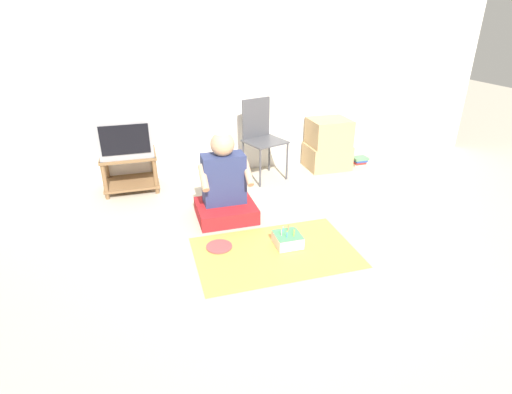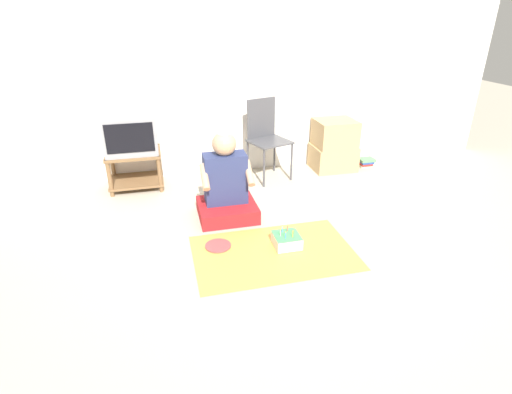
# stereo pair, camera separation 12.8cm
# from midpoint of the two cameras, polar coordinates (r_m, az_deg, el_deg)

# --- Properties ---
(ground_plane) EXTENTS (16.00, 16.00, 0.00)m
(ground_plane) POSITION_cam_midpoint_polar(r_m,az_deg,el_deg) (3.23, 8.34, -9.18)
(ground_plane) COLOR #BCB29E
(wall_back) EXTENTS (6.40, 0.06, 2.55)m
(wall_back) POSITION_cam_midpoint_polar(r_m,az_deg,el_deg) (4.73, -0.67, 18.72)
(wall_back) COLOR white
(wall_back) RESTS_ON ground_plane
(tv_stand) EXTENTS (0.58, 0.47, 0.41)m
(tv_stand) POSITION_cam_midpoint_polar(r_m,az_deg,el_deg) (4.59, -16.13, 4.25)
(tv_stand) COLOR olive
(tv_stand) RESTS_ON ground_plane
(tv) EXTENTS (0.54, 0.45, 0.40)m
(tv) POSITION_cam_midpoint_polar(r_m,az_deg,el_deg) (4.48, -16.69, 8.66)
(tv) COLOR #99999E
(tv) RESTS_ON tv_stand
(folding_chair) EXTENTS (0.52, 0.50, 0.91)m
(folding_chair) POSITION_cam_midpoint_polar(r_m,az_deg,el_deg) (4.62, 2.21, 9.04)
(folding_chair) COLOR #4C4C51
(folding_chair) RESTS_ON ground_plane
(cardboard_box_stack) EXTENTS (0.51, 0.42, 0.61)m
(cardboard_box_stack) POSITION_cam_midpoint_polar(r_m,az_deg,el_deg) (5.03, 11.79, 7.21)
(cardboard_box_stack) COLOR tan
(cardboard_box_stack) RESTS_ON ground_plane
(book_pile) EXTENTS (0.19, 0.15, 0.11)m
(book_pile) POSITION_cam_midpoint_polar(r_m,az_deg,el_deg) (5.27, 16.08, 4.80)
(book_pile) COLOR beige
(book_pile) RESTS_ON ground_plane
(person_seated) EXTENTS (0.54, 0.49, 0.90)m
(person_seated) POSITION_cam_midpoint_polar(r_m,az_deg,el_deg) (3.75, -3.33, 1.44)
(person_seated) COLOR red
(person_seated) RESTS_ON ground_plane
(party_cloth) EXTENTS (1.31, 0.84, 0.01)m
(party_cloth) POSITION_cam_midpoint_polar(r_m,az_deg,el_deg) (3.31, 3.65, -7.92)
(party_cloth) COLOR #EFA84C
(party_cloth) RESTS_ON ground_plane
(birthday_cake) EXTENTS (0.22, 0.22, 0.17)m
(birthday_cake) POSITION_cam_midpoint_polar(r_m,az_deg,el_deg) (3.38, 5.50, -6.16)
(birthday_cake) COLOR white
(birthday_cake) RESTS_ON party_cloth
(paper_plate) EXTENTS (0.22, 0.22, 0.01)m
(paper_plate) POSITION_cam_midpoint_polar(r_m,az_deg,el_deg) (3.39, -4.35, -6.95)
(paper_plate) COLOR #D84C4C
(paper_plate) RESTS_ON party_cloth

